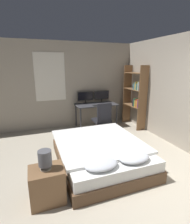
{
  "coord_description": "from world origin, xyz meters",
  "views": [
    {
      "loc": [
        -1.56,
        -1.65,
        1.99
      ],
      "look_at": [
        0.04,
        2.65,
        0.75
      ],
      "focal_mm": 28.0,
      "sensor_mm": 36.0,
      "label": 1
    }
  ],
  "objects_px": {
    "nightstand": "(47,185)",
    "bedside_lamp": "(45,159)",
    "monitor_left": "(85,97)",
    "office_chair": "(102,122)",
    "bookshelf": "(136,94)",
    "monitor_right": "(102,96)",
    "bed": "(100,153)",
    "keyboard": "(99,105)",
    "computer_mouse": "(107,104)",
    "desk": "(96,107)"
  },
  "relations": [
    {
      "from": "nightstand",
      "to": "bedside_lamp",
      "type": "distance_m",
      "value": 0.44
    },
    {
      "from": "monitor_left",
      "to": "office_chair",
      "type": "distance_m",
      "value": 1.19
    },
    {
      "from": "office_chair",
      "to": "bookshelf",
      "type": "relative_size",
      "value": 0.49
    },
    {
      "from": "bedside_lamp",
      "to": "monitor_left",
      "type": "xyz_separation_m",
      "value": [
        1.57,
        3.08,
        0.28
      ]
    },
    {
      "from": "monitor_right",
      "to": "bookshelf",
      "type": "height_order",
      "value": "bookshelf"
    },
    {
      "from": "bed",
      "to": "keyboard",
      "type": "bearing_deg",
      "value": 69.28
    },
    {
      "from": "nightstand",
      "to": "computer_mouse",
      "type": "xyz_separation_m",
      "value": [
        2.13,
        2.61,
        0.51
      ]
    },
    {
      "from": "office_chair",
      "to": "bedside_lamp",
      "type": "bearing_deg",
      "value": -130.29
    },
    {
      "from": "bedside_lamp",
      "to": "bookshelf",
      "type": "relative_size",
      "value": 0.15
    },
    {
      "from": "desk",
      "to": "monitor_right",
      "type": "bearing_deg",
      "value": 39.38
    },
    {
      "from": "keyboard",
      "to": "monitor_right",
      "type": "bearing_deg",
      "value": 58.46
    },
    {
      "from": "monitor_right",
      "to": "computer_mouse",
      "type": "distance_m",
      "value": 0.52
    },
    {
      "from": "desk",
      "to": "keyboard",
      "type": "height_order",
      "value": "keyboard"
    },
    {
      "from": "bookshelf",
      "to": "desk",
      "type": "bearing_deg",
      "value": 158.52
    },
    {
      "from": "computer_mouse",
      "to": "monitor_left",
      "type": "bearing_deg",
      "value": 140.01
    },
    {
      "from": "bedside_lamp",
      "to": "monitor_left",
      "type": "height_order",
      "value": "monitor_left"
    },
    {
      "from": "keyboard",
      "to": "office_chair",
      "type": "bearing_deg",
      "value": -101.38
    },
    {
      "from": "bed",
      "to": "monitor_left",
      "type": "relative_size",
      "value": 3.95
    },
    {
      "from": "desk",
      "to": "office_chair",
      "type": "height_order",
      "value": "office_chair"
    },
    {
      "from": "computer_mouse",
      "to": "bedside_lamp",
      "type": "bearing_deg",
      "value": -129.23
    },
    {
      "from": "bed",
      "to": "bookshelf",
      "type": "height_order",
      "value": "bookshelf"
    },
    {
      "from": "bed",
      "to": "monitor_left",
      "type": "distance_m",
      "value": 2.54
    },
    {
      "from": "computer_mouse",
      "to": "office_chair",
      "type": "xyz_separation_m",
      "value": [
        -0.38,
        -0.55,
        -0.39
      ]
    },
    {
      "from": "monitor_left",
      "to": "office_chair",
      "type": "relative_size",
      "value": 0.53
    },
    {
      "from": "desk",
      "to": "bedside_lamp",
      "type": "bearing_deg",
      "value": -123.16
    },
    {
      "from": "bed",
      "to": "monitor_right",
      "type": "xyz_separation_m",
      "value": [
        1.01,
        2.39,
        0.75
      ]
    },
    {
      "from": "monitor_left",
      "to": "bookshelf",
      "type": "bearing_deg",
      "value": -25.49
    },
    {
      "from": "monitor_right",
      "to": "computer_mouse",
      "type": "height_order",
      "value": "monitor_right"
    },
    {
      "from": "computer_mouse",
      "to": "office_chair",
      "type": "distance_m",
      "value": 0.77
    },
    {
      "from": "nightstand",
      "to": "computer_mouse",
      "type": "distance_m",
      "value": 3.41
    },
    {
      "from": "monitor_left",
      "to": "monitor_right",
      "type": "distance_m",
      "value": 0.58
    },
    {
      "from": "bed",
      "to": "office_chair",
      "type": "relative_size",
      "value": 2.11
    },
    {
      "from": "monitor_right",
      "to": "office_chair",
      "type": "xyz_separation_m",
      "value": [
        -0.4,
        -1.02,
        -0.6
      ]
    },
    {
      "from": "computer_mouse",
      "to": "office_chair",
      "type": "height_order",
      "value": "office_chair"
    },
    {
      "from": "nightstand",
      "to": "bedside_lamp",
      "type": "xyz_separation_m",
      "value": [
        0.0,
        0.0,
        0.44
      ]
    },
    {
      "from": "monitor_left",
      "to": "monitor_right",
      "type": "xyz_separation_m",
      "value": [
        0.58,
        0.0,
        0.0
      ]
    },
    {
      "from": "bedside_lamp",
      "to": "monitor_right",
      "type": "relative_size",
      "value": 0.55
    },
    {
      "from": "nightstand",
      "to": "desk",
      "type": "height_order",
      "value": "desk"
    },
    {
      "from": "nightstand",
      "to": "bookshelf",
      "type": "relative_size",
      "value": 0.27
    },
    {
      "from": "computer_mouse",
      "to": "bookshelf",
      "type": "distance_m",
      "value": 1.0
    },
    {
      "from": "nightstand",
      "to": "keyboard",
      "type": "relative_size",
      "value": 1.47
    },
    {
      "from": "keyboard",
      "to": "desk",
      "type": "bearing_deg",
      "value": 90.0
    },
    {
      "from": "bed",
      "to": "desk",
      "type": "distance_m",
      "value": 2.31
    },
    {
      "from": "bedside_lamp",
      "to": "keyboard",
      "type": "distance_m",
      "value": 3.21
    },
    {
      "from": "bed",
      "to": "keyboard",
      "type": "distance_m",
      "value": 2.12
    },
    {
      "from": "bedside_lamp",
      "to": "desk",
      "type": "height_order",
      "value": "bedside_lamp"
    },
    {
      "from": "bedside_lamp",
      "to": "desk",
      "type": "bearing_deg",
      "value": 56.84
    },
    {
      "from": "bedside_lamp",
      "to": "keyboard",
      "type": "xyz_separation_m",
      "value": [
        1.86,
        2.61,
        0.07
      ]
    },
    {
      "from": "bed",
      "to": "computer_mouse",
      "type": "bearing_deg",
      "value": 62.49
    },
    {
      "from": "monitor_right",
      "to": "office_chair",
      "type": "height_order",
      "value": "monitor_right"
    }
  ]
}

